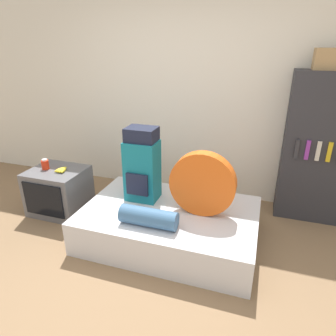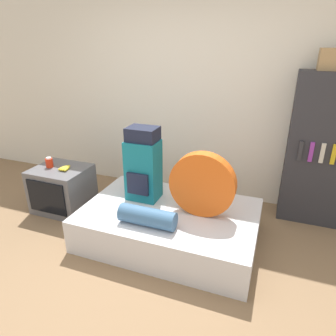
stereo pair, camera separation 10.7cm
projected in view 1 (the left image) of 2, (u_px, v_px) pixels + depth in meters
ground_plane at (125, 289)px, 2.49m from camera, size 16.00×16.00×0.00m
wall_back at (189, 95)px, 3.72m from camera, size 8.00×0.05×2.60m
bed at (170, 224)px, 3.07m from camera, size 1.72×1.14×0.35m
backpack at (142, 166)px, 3.09m from camera, size 0.33×0.29×0.77m
tent_bag at (203, 184)px, 2.82m from camera, size 0.63×0.12×0.63m
sleeping_roll at (149, 217)px, 2.71m from camera, size 0.53×0.17×0.17m
television at (59, 191)px, 3.57m from camera, size 0.63×0.56×0.54m
canister at (45, 164)px, 3.47m from camera, size 0.08×0.08×0.12m
banana_bunch at (62, 170)px, 3.43m from camera, size 0.13×0.16×0.04m
bookshelf at (321, 150)px, 3.26m from camera, size 0.78×0.35×1.65m
cardboard_box at (336, 59)px, 2.92m from camera, size 0.40×0.21×0.21m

